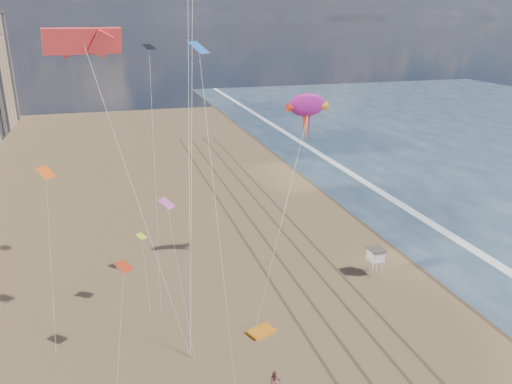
{
  "coord_description": "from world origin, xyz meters",
  "views": [
    {
      "loc": [
        -14.99,
        -16.31,
        24.88
      ],
      "look_at": [
        -2.62,
        26.0,
        9.5
      ],
      "focal_mm": 35.0,
      "sensor_mm": 36.0,
      "label": 1
    }
  ],
  "objects_px": {
    "lifeguard_stand": "(376,255)",
    "grounded_kite": "(261,331)",
    "kite_flyer_b": "(275,382)",
    "show_kite": "(307,105)"
  },
  "relations": [
    {
      "from": "lifeguard_stand",
      "to": "show_kite",
      "type": "relative_size",
      "value": 0.14
    },
    {
      "from": "lifeguard_stand",
      "to": "show_kite",
      "type": "height_order",
      "value": "show_kite"
    },
    {
      "from": "kite_flyer_b",
      "to": "grounded_kite",
      "type": "bearing_deg",
      "value": 87.65
    },
    {
      "from": "lifeguard_stand",
      "to": "grounded_kite",
      "type": "relative_size",
      "value": 1.34
    },
    {
      "from": "grounded_kite",
      "to": "kite_flyer_b",
      "type": "bearing_deg",
      "value": -120.52
    },
    {
      "from": "grounded_kite",
      "to": "kite_flyer_b",
      "type": "xyz_separation_m",
      "value": [
        -1.08,
        -6.93,
        0.71
      ]
    },
    {
      "from": "lifeguard_stand",
      "to": "kite_flyer_b",
      "type": "relative_size",
      "value": 1.75
    },
    {
      "from": "lifeguard_stand",
      "to": "kite_flyer_b",
      "type": "bearing_deg",
      "value": -138.8
    },
    {
      "from": "grounded_kite",
      "to": "show_kite",
      "type": "bearing_deg",
      "value": 31.5
    },
    {
      "from": "lifeguard_stand",
      "to": "grounded_kite",
      "type": "bearing_deg",
      "value": -155.85
    }
  ]
}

